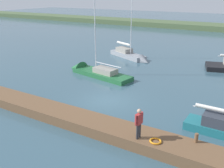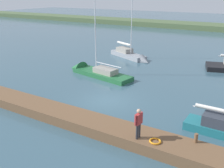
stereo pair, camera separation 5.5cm
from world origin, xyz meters
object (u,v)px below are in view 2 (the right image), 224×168
at_px(sailboat_behind_pier, 93,73).
at_px(person_on_dock, 139,121).
at_px(sailboat_inner_slip, 131,57).
at_px(life_ring_buoy, 155,141).
at_px(mooring_post_near, 196,138).

height_order(sailboat_behind_pier, person_on_dock, sailboat_behind_pier).
bearing_deg(sailboat_behind_pier, sailboat_inner_slip, -82.79).
bearing_deg(person_on_dock, sailboat_behind_pier, -36.16).
bearing_deg(life_ring_buoy, sailboat_inner_slip, -59.72).
bearing_deg(sailboat_inner_slip, person_on_dock, -37.87).
bearing_deg(life_ring_buoy, sailboat_behind_pier, -42.13).
height_order(mooring_post_near, sailboat_inner_slip, sailboat_inner_slip).
xyz_separation_m(sailboat_inner_slip, person_on_dock, (-9.77, 18.52, 1.49)).
relative_size(sailboat_inner_slip, person_on_dock, 4.93).
relative_size(life_ring_buoy, sailboat_behind_pier, 0.06).
bearing_deg(mooring_post_near, sailboat_behind_pier, -34.61).
bearing_deg(mooring_post_near, person_on_dock, 23.13).
height_order(life_ring_buoy, sailboat_behind_pier, sailboat_behind_pier).
height_order(mooring_post_near, life_ring_buoy, mooring_post_near).
xyz_separation_m(sailboat_behind_pier, sailboat_inner_slip, (-0.44, -8.28, 0.11)).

